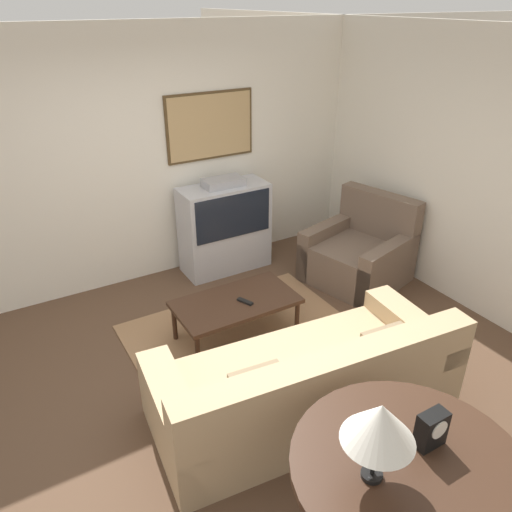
# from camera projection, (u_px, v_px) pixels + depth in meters

# --- Properties ---
(ground_plane) EXTENTS (12.00, 12.00, 0.00)m
(ground_plane) POSITION_uv_depth(u_px,v_px,m) (237.00, 379.00, 4.24)
(ground_plane) COLOR brown
(wall_back) EXTENTS (12.00, 0.10, 2.70)m
(wall_back) POSITION_uv_depth(u_px,v_px,m) (139.00, 161.00, 5.24)
(wall_back) COLOR silver
(wall_back) RESTS_ON ground_plane
(wall_right) EXTENTS (0.06, 12.00, 2.70)m
(wall_right) POSITION_uv_depth(u_px,v_px,m) (474.00, 176.00, 4.79)
(wall_right) COLOR silver
(wall_right) RESTS_ON ground_plane
(area_rug) EXTENTS (2.08, 1.41, 0.01)m
(area_rug) POSITION_uv_depth(u_px,v_px,m) (240.00, 331.00, 4.83)
(area_rug) COLOR #99704C
(area_rug) RESTS_ON ground_plane
(tv) EXTENTS (1.01, 0.46, 1.11)m
(tv) POSITION_uv_depth(u_px,v_px,m) (225.00, 227.00, 5.75)
(tv) COLOR #B7B7BC
(tv) RESTS_ON ground_plane
(couch) EXTENTS (2.38, 1.21, 0.79)m
(couch) POSITION_uv_depth(u_px,v_px,m) (307.00, 385.00, 3.77)
(couch) COLOR tan
(couch) RESTS_ON ground_plane
(armchair) EXTENTS (1.16, 1.17, 0.95)m
(armchair) POSITION_uv_depth(u_px,v_px,m) (359.00, 254.00, 5.61)
(armchair) COLOR brown
(armchair) RESTS_ON ground_plane
(coffee_table) EXTENTS (1.12, 0.62, 0.42)m
(coffee_table) POSITION_uv_depth(u_px,v_px,m) (236.00, 304.00, 4.58)
(coffee_table) COLOR #3D2619
(coffee_table) RESTS_ON ground_plane
(console_table) EXTENTS (1.25, 1.25, 0.77)m
(console_table) POSITION_uv_depth(u_px,v_px,m) (410.00, 473.00, 2.57)
(console_table) COLOR #3D2619
(console_table) RESTS_ON ground_plane
(table_lamp) EXTENTS (0.36, 0.36, 0.47)m
(table_lamp) POSITION_uv_depth(u_px,v_px,m) (380.00, 424.00, 2.32)
(table_lamp) COLOR black
(table_lamp) RESTS_ON console_table
(mantel_clock) EXTENTS (0.17, 0.10, 0.21)m
(mantel_clock) POSITION_uv_depth(u_px,v_px,m) (431.00, 429.00, 2.61)
(mantel_clock) COLOR black
(mantel_clock) RESTS_ON console_table
(remote) EXTENTS (0.10, 0.16, 0.02)m
(remote) POSITION_uv_depth(u_px,v_px,m) (245.00, 301.00, 4.53)
(remote) COLOR black
(remote) RESTS_ON coffee_table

